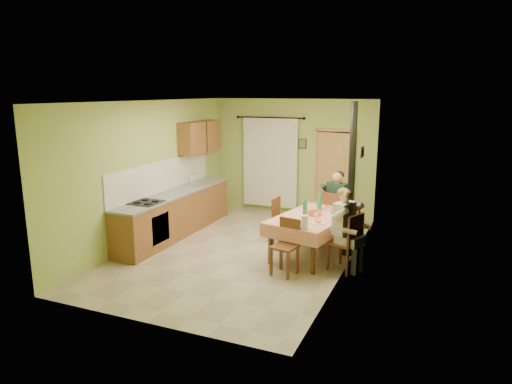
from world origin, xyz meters
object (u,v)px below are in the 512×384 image
at_px(chair_far, 335,226).
at_px(man_right, 346,220).
at_px(dining_table, 312,236).
at_px(man_far, 336,198).
at_px(chair_right, 345,254).
at_px(stove_flue, 350,201).
at_px(chair_left, 283,230).
at_px(chair_near, 285,258).

distance_m(chair_far, man_right, 1.72).
distance_m(dining_table, man_far, 1.19).
bearing_deg(chair_right, dining_table, 76.51).
height_order(chair_far, stove_flue, stove_flue).
height_order(chair_left, man_right, man_right).
bearing_deg(chair_near, chair_right, -137.24).
bearing_deg(stove_flue, chair_right, -82.71).
relative_size(chair_far, man_far, 0.73).
xyz_separation_m(chair_left, man_right, (1.39, -0.87, 0.59)).
height_order(chair_far, man_right, man_right).
distance_m(dining_table, chair_left, 0.81).
bearing_deg(chair_near, stove_flue, -108.89).
relative_size(dining_table, chair_right, 2.01).
bearing_deg(chair_far, dining_table, -79.40).
relative_size(chair_near, chair_left, 0.99).
relative_size(chair_right, man_right, 0.73).
height_order(chair_far, chair_near, chair_far).
relative_size(dining_table, man_far, 1.46).
bearing_deg(dining_table, chair_near, -88.46).
bearing_deg(man_far, chair_left, -122.69).
height_order(chair_far, man_far, man_far).
bearing_deg(man_far, chair_right, -51.40).
relative_size(chair_far, stove_flue, 0.36).
bearing_deg(chair_left, man_far, 128.96).
distance_m(chair_near, chair_right, 1.03).
bearing_deg(chair_far, chair_near, -79.59).
height_order(chair_far, chair_left, chair_far).
xyz_separation_m(dining_table, chair_near, (-0.18, -1.03, -0.09)).
height_order(dining_table, man_far, man_far).
relative_size(dining_table, stove_flue, 0.72).
xyz_separation_m(dining_table, chair_right, (0.70, -0.49, -0.09)).
height_order(dining_table, chair_near, chair_near).
relative_size(man_far, stove_flue, 0.50).
bearing_deg(dining_table, man_right, -23.63).
bearing_deg(chair_right, chair_far, 40.16).
relative_size(chair_right, stove_flue, 0.36).
xyz_separation_m(dining_table, stove_flue, (0.60, 0.32, 0.65)).
height_order(dining_table, chair_right, chair_right).
bearing_deg(stove_flue, man_far, 119.56).
distance_m(chair_near, man_right, 1.18).
bearing_deg(chair_near, man_far, -88.63).
bearing_deg(stove_flue, man_right, -83.65).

